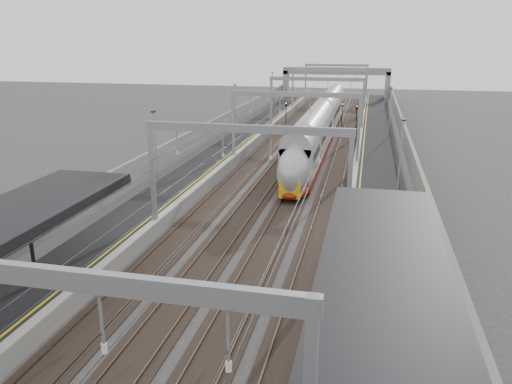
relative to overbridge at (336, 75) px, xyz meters
The scene contains 13 objects.
platform_left 55.79m from the overbridge, 98.28° to the right, with size 4.00×120.00×1.00m, color black.
platform_right 55.79m from the overbridge, 81.72° to the right, with size 4.00×120.00×1.00m, color black.
tracks 55.25m from the overbridge, 90.00° to the right, with size 11.40×140.00×0.20m.
overhead_line 48.39m from the overbridge, 90.00° to the right, with size 13.00×140.00×6.60m.
canopy_right 97.35m from the overbridge, 85.27° to the right, with size 4.40×30.00×4.24m.
overbridge is the anchor object (origin of this frame).
wall_left 56.25m from the overbridge, 101.51° to the right, with size 0.30×120.00×3.20m, color slate.
wall_right 56.25m from the overbridge, 78.49° to the right, with size 0.30×120.00×3.20m, color slate.
train 47.41m from the overbridge, 88.18° to the right, with size 2.70×49.17×4.27m.
bench 91.56m from the overbridge, 84.18° to the right, with size 1.05×1.70×0.86m.
signal_green 32.23m from the overbridge, 99.32° to the right, with size 0.32×0.32×3.48m.
signal_red_near 31.18m from the overbridge, 84.08° to the right, with size 0.32×0.32×3.48m.
signal_red_far 33.52m from the overbridge, 80.69° to the right, with size 0.32×0.32×3.48m.
Camera 1 is at (7.15, -6.97, 12.52)m, focal length 35.00 mm.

